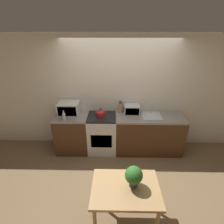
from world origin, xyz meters
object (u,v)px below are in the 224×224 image
object	(u,v)px
stove_range	(102,133)
microwave	(69,108)
kettle	(101,113)
bottle	(64,116)
toaster_oven	(132,109)
dining_table	(125,193)

from	to	relation	value
stove_range	microwave	xyz separation A→B (m)	(-0.75, 0.10, 0.59)
kettle	microwave	world-z (taller)	microwave
microwave	bottle	bearing A→B (deg)	-96.89
stove_range	microwave	bearing A→B (deg)	172.19
stove_range	kettle	size ratio (longest dim) A/B	4.30
toaster_oven	dining_table	distance (m)	1.98
microwave	dining_table	bearing A→B (deg)	-57.52
stove_range	toaster_oven	world-z (taller)	toaster_oven
toaster_oven	dining_table	size ratio (longest dim) A/B	0.37
microwave	bottle	xyz separation A→B (m)	(-0.04, -0.30, -0.06)
stove_range	bottle	distance (m)	0.97
microwave	toaster_oven	world-z (taller)	microwave
stove_range	microwave	distance (m)	0.96
microwave	bottle	distance (m)	0.31
bottle	toaster_oven	world-z (taller)	bottle
stove_range	bottle	size ratio (longest dim) A/B	4.13
bottle	dining_table	size ratio (longest dim) A/B	0.24
toaster_oven	dining_table	world-z (taller)	toaster_oven
stove_range	toaster_oven	size ratio (longest dim) A/B	2.62
bottle	stove_range	bearing A→B (deg)	13.97
stove_range	dining_table	bearing A→B (deg)	-75.88
kettle	microwave	bearing A→B (deg)	171.10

